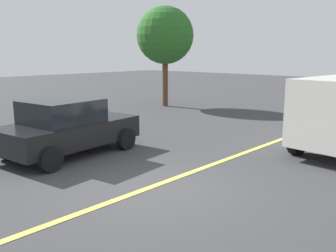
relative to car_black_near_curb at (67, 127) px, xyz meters
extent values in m
plane|color=#38383A|center=(-0.28, -3.64, -0.80)|extent=(80.00, 80.00, 0.00)
cube|color=#E0D14C|center=(2.72, -3.64, -0.80)|extent=(28.00, 0.16, 0.01)
cylinder|color=black|center=(4.46, -4.82, -0.42)|extent=(0.78, 0.33, 0.76)
cube|color=black|center=(0.06, 0.01, -0.16)|extent=(4.16, 2.32, 0.64)
cube|color=black|center=(-0.14, -0.02, 0.47)|extent=(2.08, 1.86, 0.64)
cylinder|color=black|center=(1.29, 1.09, -0.48)|extent=(0.66, 0.29, 0.64)
cylinder|color=black|center=(1.50, -0.78, -0.48)|extent=(0.66, 0.29, 0.64)
cylinder|color=black|center=(-1.39, 0.79, -0.48)|extent=(0.66, 0.29, 0.64)
cylinder|color=black|center=(-1.18, -1.08, -0.48)|extent=(0.66, 0.29, 0.64)
cylinder|color=#513823|center=(9.18, 4.77, 0.68)|extent=(0.30, 0.30, 2.96)
sphere|color=#286023|center=(9.18, 4.77, 2.99)|extent=(3.04, 3.04, 3.04)
camera|label=1|loc=(-5.68, -9.11, 2.06)|focal=39.85mm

